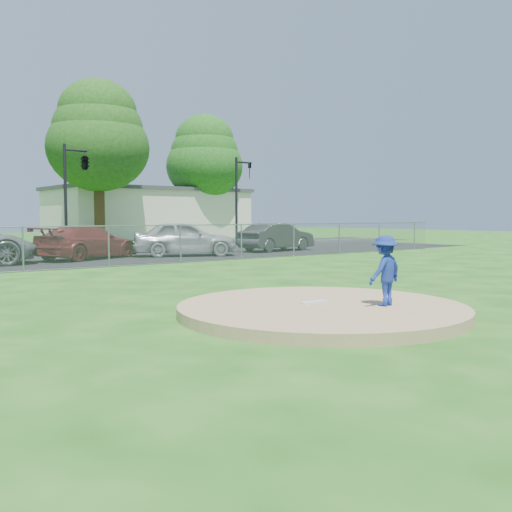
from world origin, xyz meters
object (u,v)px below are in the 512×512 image
(parked_car_pearl, at_px, (185,238))
(parked_car_darkred, at_px, (88,242))
(traffic_signal_right, at_px, (239,193))
(parked_car_charcoal, at_px, (277,237))
(pitcher, at_px, (385,271))
(tree_far_right, at_px, (205,157))
(traffic_signal_center, at_px, (83,164))
(commercial_building, at_px, (148,213))
(tree_right, at_px, (98,135))

(parked_car_pearl, bearing_deg, parked_car_darkred, 102.57)
(traffic_signal_right, height_order, parked_car_charcoal, traffic_signal_right)
(pitcher, relative_size, parked_car_pearl, 0.27)
(tree_far_right, relative_size, traffic_signal_center, 1.92)
(tree_far_right, xyz_separation_m, traffic_signal_center, (-16.03, -13.00, -2.45))
(traffic_signal_right, xyz_separation_m, pitcher, (-13.42, -22.82, -2.51))
(parked_car_charcoal, bearing_deg, commercial_building, -17.69)
(traffic_signal_center, bearing_deg, tree_right, 63.29)
(traffic_signal_center, distance_m, pitcher, 23.34)
(traffic_signal_right, height_order, pitcher, traffic_signal_right)
(tree_far_right, relative_size, parked_car_darkred, 2.18)
(commercial_building, bearing_deg, pitcher, -111.36)
(traffic_signal_right, bearing_deg, commercial_building, 83.71)
(parked_car_darkred, relative_size, parked_car_pearl, 1.03)
(traffic_signal_center, relative_size, traffic_signal_right, 1.00)
(tree_far_right, xyz_separation_m, traffic_signal_right, (-5.76, -13.00, -3.70))
(parked_car_darkred, distance_m, parked_car_pearl, 4.40)
(tree_far_right, bearing_deg, traffic_signal_right, -113.91)
(traffic_signal_center, height_order, parked_car_darkred, traffic_signal_center)
(traffic_signal_center, distance_m, parked_car_pearl, 8.00)
(traffic_signal_right, relative_size, parked_car_darkred, 1.14)
(tree_right, xyz_separation_m, parked_car_pearl, (-2.83, -16.69, -6.83))
(traffic_signal_center, bearing_deg, pitcher, -97.87)
(tree_far_right, relative_size, parked_car_charcoal, 2.40)
(tree_right, relative_size, parked_car_pearl, 2.44)
(commercial_building, height_order, tree_right, tree_right)
(pitcher, bearing_deg, tree_right, -110.18)
(tree_far_right, xyz_separation_m, pitcher, (-19.19, -35.82, -6.21))
(parked_car_charcoal, bearing_deg, tree_right, 2.83)
(traffic_signal_center, height_order, parked_car_charcoal, traffic_signal_center)
(parked_car_darkred, bearing_deg, pitcher, 152.16)
(parked_car_pearl, bearing_deg, traffic_signal_center, 42.59)
(traffic_signal_right, bearing_deg, traffic_signal_center, -180.00)
(tree_right, relative_size, parked_car_charcoal, 2.60)
(parked_car_darkred, distance_m, parked_car_charcoal, 10.17)
(commercial_building, xyz_separation_m, traffic_signal_right, (-1.76, -16.00, 1.20))
(traffic_signal_right, relative_size, pitcher, 4.30)
(tree_right, bearing_deg, parked_car_charcoal, -79.58)
(parked_car_darkred, xyz_separation_m, parked_car_charcoal, (10.16, -0.60, 0.02))
(commercial_building, xyz_separation_m, parked_car_darkred, (-14.14, -21.79, -1.43))
(traffic_signal_right, xyz_separation_m, parked_car_pearl, (-8.07, -6.69, -2.54))
(traffic_signal_center, distance_m, traffic_signal_right, 10.34)
(commercial_building, height_order, traffic_signal_right, traffic_signal_right)
(traffic_signal_center, relative_size, parked_car_darkred, 1.14)
(tree_right, xyz_separation_m, parked_car_charcoal, (3.01, -16.39, -6.90))
(traffic_signal_right, bearing_deg, pitcher, -120.46)
(parked_car_darkred, relative_size, parked_car_charcoal, 1.10)
(traffic_signal_right, distance_m, parked_car_charcoal, 7.25)
(tree_far_right, distance_m, traffic_signal_center, 20.78)
(tree_right, distance_m, parked_car_charcoal, 18.04)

